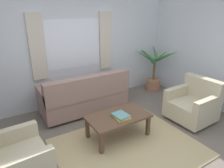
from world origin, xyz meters
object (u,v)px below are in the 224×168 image
object	(u,v)px
book_stack_on_table	(121,116)
potted_plant	(154,71)
coffee_table	(118,118)
armchair_left	(11,163)
armchair_right	(193,104)
couch	(85,97)

from	to	relation	value
book_stack_on_table	potted_plant	size ratio (longest dim) A/B	0.25
coffee_table	potted_plant	bearing A→B (deg)	33.42
armchair_left	coffee_table	bearing A→B (deg)	-87.86
book_stack_on_table	potted_plant	xyz separation A→B (m)	(2.11, 1.48, 0.09)
armchair_left	armchair_right	distance (m)	3.47
armchair_left	potted_plant	world-z (taller)	potted_plant
armchair_right	armchair_left	bearing A→B (deg)	-93.71
couch	armchair_right	distance (m)	2.32
armchair_left	couch	bearing A→B (deg)	-54.35
armchair_right	book_stack_on_table	bearing A→B (deg)	-99.09
couch	book_stack_on_table	size ratio (longest dim) A/B	5.93
coffee_table	book_stack_on_table	world-z (taller)	book_stack_on_table
coffee_table	potted_plant	world-z (taller)	potted_plant
couch	armchair_left	bearing A→B (deg)	39.05
armchair_right	potted_plant	size ratio (longest dim) A/B	0.68
book_stack_on_table	couch	bearing A→B (deg)	94.45
coffee_table	potted_plant	size ratio (longest dim) A/B	0.85
armchair_left	armchair_right	xyz separation A→B (m)	(3.47, -0.13, 0.00)
armchair_right	potted_plant	xyz separation A→B (m)	(0.44, 1.70, 0.20)
couch	armchair_right	world-z (taller)	couch
armchair_left	potted_plant	xyz separation A→B (m)	(3.90, 1.57, 0.20)
armchair_left	book_stack_on_table	bearing A→B (deg)	-90.45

